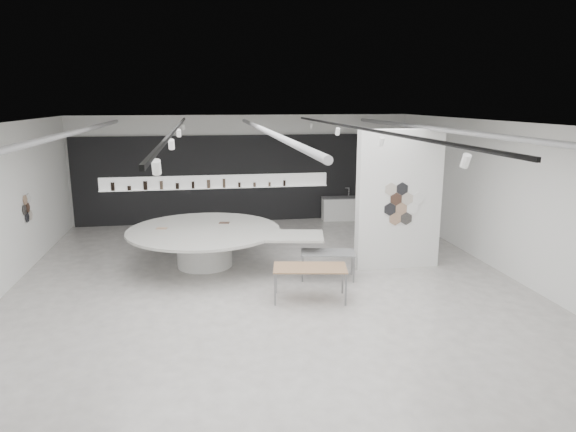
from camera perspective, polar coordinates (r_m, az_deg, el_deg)
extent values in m
cube|color=#BCB7B1|center=(12.20, -2.06, -7.95)|extent=(12.00, 14.00, 0.01)
cube|color=silver|center=(11.42, -2.21, 10.23)|extent=(12.00, 14.00, 0.01)
cube|color=white|center=(18.54, -4.93, 5.26)|extent=(12.00, 0.01, 3.80)
cube|color=white|center=(5.15, 8.32, -15.27)|extent=(12.00, 0.01, 3.80)
cube|color=white|center=(13.76, 23.52, 1.62)|extent=(0.01, 14.00, 3.80)
cylinder|color=#939396|center=(12.15, -22.80, 8.54)|extent=(0.12, 12.00, 0.12)
cylinder|color=#939396|center=(11.93, -2.51, 9.45)|extent=(0.12, 12.00, 0.12)
cylinder|color=#939396|center=(13.12, 16.27, 9.26)|extent=(0.12, 12.00, 0.12)
cube|color=black|center=(11.35, -12.41, 9.40)|extent=(0.05, 13.00, 0.06)
cylinder|color=white|center=(6.39, -14.41, 5.29)|extent=(0.11, 0.18, 0.21)
cylinder|color=white|center=(9.67, -12.83, 7.78)|extent=(0.11, 0.18, 0.21)
cylinder|color=white|center=(12.95, -12.04, 9.00)|extent=(0.11, 0.18, 0.21)
cylinder|color=white|center=(16.25, -11.57, 9.73)|extent=(0.11, 0.18, 0.21)
cube|color=black|center=(11.85, 7.57, 9.72)|extent=(0.05, 13.00, 0.06)
cylinder|color=white|center=(7.24, 19.13, 5.82)|extent=(0.11, 0.18, 0.21)
cylinder|color=white|center=(10.25, 10.33, 8.15)|extent=(0.11, 0.18, 0.21)
cylinder|color=white|center=(13.39, 5.54, 9.34)|extent=(0.11, 0.18, 0.21)
cylinder|color=white|center=(16.60, 2.57, 10.03)|extent=(0.11, 0.18, 0.21)
cylinder|color=black|center=(14.84, -26.99, -0.14)|extent=(0.03, 0.28, 0.28)
cylinder|color=#BBB0A1|center=(15.08, -26.70, 0.07)|extent=(0.03, 0.28, 0.28)
cylinder|color=#442D22|center=(14.92, -26.93, 0.83)|extent=(0.03, 0.28, 0.28)
cylinder|color=black|center=(14.67, -27.23, 0.62)|extent=(0.03, 0.28, 0.28)
cylinder|color=#9C7B60|center=(14.75, -27.17, 1.60)|extent=(0.03, 0.28, 0.28)
cylinder|color=white|center=(15.00, -26.88, 1.79)|extent=(0.03, 0.28, 0.28)
cube|color=black|center=(18.52, -4.89, 4.16)|extent=(11.80, 0.10, 3.10)
cube|color=white|center=(18.41, -7.98, 3.81)|extent=(8.00, 0.06, 0.46)
cube|color=white|center=(18.39, -7.95, 3.09)|extent=(8.00, 0.18, 0.02)
cylinder|color=black|center=(18.62, -18.90, 3.12)|extent=(0.13, 0.13, 0.29)
cylinder|color=black|center=(18.54, -17.23, 2.99)|extent=(0.13, 0.13, 0.15)
cylinder|color=black|center=(18.47, -15.57, 3.29)|extent=(0.14, 0.14, 0.30)
cylinder|color=brown|center=(18.42, -13.89, 3.35)|extent=(0.12, 0.12, 0.29)
cylinder|color=black|center=(18.39, -12.20, 3.29)|extent=(0.12, 0.12, 0.21)
cylinder|color=black|center=(18.37, -10.51, 3.41)|extent=(0.10, 0.10, 0.25)
cylinder|color=brown|center=(18.36, -8.81, 3.55)|extent=(0.12, 0.12, 0.30)
cylinder|color=brown|center=(18.37, -7.12, 3.63)|extent=(0.10, 0.10, 0.31)
cylinder|color=black|center=(18.41, -5.42, 3.47)|extent=(0.09, 0.09, 0.17)
cylinder|color=brown|center=(18.46, -3.74, 3.50)|extent=(0.10, 0.10, 0.16)
cylinder|color=brown|center=(18.52, -2.06, 3.55)|extent=(0.09, 0.09, 0.15)
cylinder|color=black|center=(18.59, -0.40, 3.68)|extent=(0.09, 0.09, 0.21)
cube|color=white|center=(13.51, 12.20, 1.78)|extent=(2.20, 0.35, 3.60)
cylinder|color=#9C7B60|center=(13.38, 12.46, 0.78)|extent=(0.34, 0.03, 0.34)
cylinder|color=white|center=(13.49, 13.63, 0.82)|extent=(0.34, 0.03, 0.34)
cylinder|color=black|center=(13.27, 11.27, 0.74)|extent=(0.34, 0.03, 0.34)
cylinder|color=#BBB0A1|center=(13.38, 13.10, 1.88)|extent=(0.34, 0.03, 0.34)
cylinder|color=#442D22|center=(13.27, 11.92, 1.85)|extent=(0.34, 0.03, 0.34)
cylinder|color=black|center=(13.49, 12.99, -0.27)|extent=(0.34, 0.03, 0.34)
cylinder|color=#9C7B60|center=(13.38, 11.81, -0.32)|extent=(0.34, 0.03, 0.34)
cylinder|color=white|center=(13.50, 14.27, 1.91)|extent=(0.34, 0.03, 0.34)
cylinder|color=black|center=(13.28, 12.57, 2.96)|extent=(0.34, 0.03, 0.34)
cylinder|color=#BBB0A1|center=(13.17, 11.36, 2.94)|extent=(0.34, 0.03, 0.34)
cylinder|color=white|center=(13.77, -9.26, -3.59)|extent=(1.69, 1.69, 0.94)
cylinder|color=#B9B8AF|center=(13.63, -9.34, -1.55)|extent=(4.68, 4.68, 0.07)
cube|color=#B9B8AF|center=(12.86, -0.03, -2.23)|extent=(1.95, 1.43, 0.06)
cube|color=#9C7B60|center=(13.87, -13.85, -1.34)|extent=(0.31, 0.25, 0.01)
cube|color=#442D22|center=(14.19, -7.09, -0.75)|extent=(0.31, 0.25, 0.01)
cube|color=#98704E|center=(11.27, 2.47, -5.76)|extent=(1.70, 1.05, 0.03)
cube|color=slate|center=(11.05, -1.44, -8.18)|extent=(0.05, 0.05, 0.72)
cube|color=slate|center=(11.72, -1.33, -6.93)|extent=(0.05, 0.05, 0.72)
cube|color=slate|center=(11.11, 6.45, -8.15)|extent=(0.05, 0.05, 0.72)
cube|color=slate|center=(11.78, 6.09, -6.91)|extent=(0.05, 0.05, 0.72)
cube|color=slate|center=(12.63, 4.46, -4.06)|extent=(1.42, 0.92, 0.03)
cube|color=slate|center=(12.45, 1.61, -5.91)|extent=(0.04, 0.04, 0.65)
cube|color=slate|center=(13.00, 1.66, -5.09)|extent=(0.04, 0.04, 0.65)
cube|color=slate|center=(12.49, 7.33, -5.95)|extent=(0.04, 0.04, 0.65)
cube|color=slate|center=(13.04, 7.13, -5.13)|extent=(0.04, 0.04, 0.65)
cube|color=white|center=(18.93, 6.02, 0.80)|extent=(1.47, 0.62, 0.81)
cube|color=slate|center=(18.84, 6.05, 2.05)|extent=(1.51, 0.66, 0.03)
cylinder|color=silver|center=(19.00, 6.78, 2.66)|extent=(0.02, 0.02, 0.33)
cylinder|color=silver|center=(18.96, 6.58, 3.11)|extent=(0.15, 0.03, 0.02)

